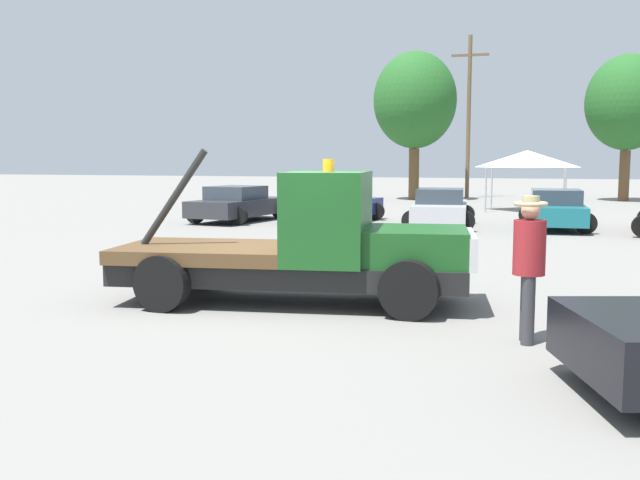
% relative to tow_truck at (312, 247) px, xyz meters
% --- Properties ---
extents(ground_plane, '(160.00, 160.00, 0.00)m').
position_rel_tow_truck_xyz_m(ground_plane, '(-0.34, -0.05, -0.92)').
color(ground_plane, gray).
extents(tow_truck, '(5.97, 2.86, 2.51)m').
position_rel_tow_truck_xyz_m(tow_truck, '(0.00, 0.00, 0.00)').
color(tow_truck, black).
rests_on(tow_truck, ground).
extents(person_near_truck, '(0.42, 0.42, 1.88)m').
position_rel_tow_truck_xyz_m(person_near_truck, '(3.41, -1.54, 0.19)').
color(person_near_truck, '#38383D').
rests_on(person_near_truck, ground).
extents(parked_car_charcoal, '(2.93, 4.77, 1.34)m').
position_rel_tow_truck_xyz_m(parked_car_charcoal, '(-7.55, 13.81, -0.27)').
color(parked_car_charcoal, '#2D2D33').
rests_on(parked_car_charcoal, ground).
extents(parked_car_navy, '(2.88, 4.98, 1.34)m').
position_rel_tow_truck_xyz_m(parked_car_navy, '(-3.83, 14.29, -0.27)').
color(parked_car_navy, navy).
rests_on(parked_car_navy, ground).
extents(parked_car_silver, '(2.67, 4.70, 1.34)m').
position_rel_tow_truck_xyz_m(parked_car_silver, '(0.05, 13.84, -0.27)').
color(parked_car_silver, '#B7B7BC').
rests_on(parked_car_silver, ground).
extents(parked_car_teal, '(2.51, 4.78, 1.34)m').
position_rel_tow_truck_xyz_m(parked_car_teal, '(3.84, 14.43, -0.27)').
color(parked_car_teal, '#196670').
rests_on(parked_car_teal, ground).
extents(canopy_tent_white, '(3.40, 3.40, 2.74)m').
position_rel_tow_truck_xyz_m(canopy_tent_white, '(2.62, 23.01, 1.43)').
color(canopy_tent_white, '#9E9EA3').
rests_on(canopy_tent_white, ground).
extents(tree_left, '(4.73, 4.73, 8.44)m').
position_rel_tow_truck_xyz_m(tree_left, '(-3.86, 30.11, 4.74)').
color(tree_left, brown).
rests_on(tree_left, ground).
extents(tree_center, '(4.53, 4.53, 8.09)m').
position_rel_tow_truck_xyz_m(tree_center, '(7.58, 32.36, 4.51)').
color(tree_center, brown).
rests_on(tree_center, ground).
extents(traffic_cone, '(0.40, 0.40, 0.55)m').
position_rel_tow_truck_xyz_m(traffic_cone, '(0.41, 3.74, -0.67)').
color(traffic_cone, black).
rests_on(traffic_cone, ground).
extents(utility_pole, '(2.20, 0.24, 9.68)m').
position_rel_tow_truck_xyz_m(utility_pole, '(-1.15, 33.21, 4.18)').
color(utility_pole, brown).
rests_on(utility_pole, ground).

